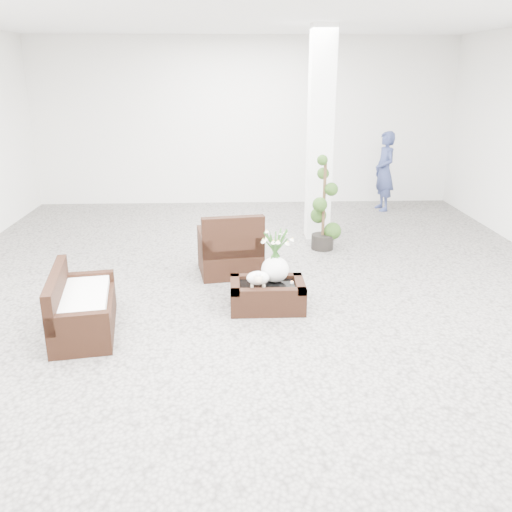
{
  "coord_description": "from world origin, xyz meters",
  "views": [
    {
      "loc": [
        -0.27,
        -6.41,
        2.76
      ],
      "look_at": [
        0.0,
        -0.1,
        0.62
      ],
      "focal_mm": 38.13,
      "sensor_mm": 36.0,
      "label": 1
    }
  ],
  "objects_px": {
    "armchair": "(230,242)",
    "loveseat": "(83,301)",
    "coffee_table": "(267,296)",
    "topiary": "(324,204)"
  },
  "relations": [
    {
      "from": "loveseat",
      "to": "coffee_table",
      "type": "bearing_deg",
      "value": -85.46
    },
    {
      "from": "armchair",
      "to": "loveseat",
      "type": "relative_size",
      "value": 0.69
    },
    {
      "from": "loveseat",
      "to": "topiary",
      "type": "distance_m",
      "value": 4.26
    },
    {
      "from": "coffee_table",
      "to": "topiary",
      "type": "bearing_deg",
      "value": 65.74
    },
    {
      "from": "coffee_table",
      "to": "topiary",
      "type": "height_order",
      "value": "topiary"
    },
    {
      "from": "coffee_table",
      "to": "loveseat",
      "type": "bearing_deg",
      "value": -165.93
    },
    {
      "from": "coffee_table",
      "to": "topiary",
      "type": "relative_size",
      "value": 0.59
    },
    {
      "from": "armchair",
      "to": "loveseat",
      "type": "bearing_deg",
      "value": 39.59
    },
    {
      "from": "coffee_table",
      "to": "topiary",
      "type": "distance_m",
      "value": 2.63
    },
    {
      "from": "coffee_table",
      "to": "armchair",
      "type": "bearing_deg",
      "value": 109.49
    }
  ]
}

